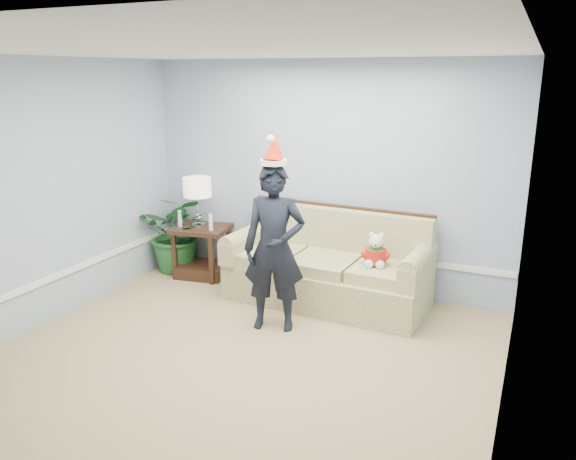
{
  "coord_description": "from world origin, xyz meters",
  "views": [
    {
      "loc": [
        2.33,
        -3.66,
        2.54
      ],
      "look_at": [
        -0.03,
        1.55,
        0.93
      ],
      "focal_mm": 35.0,
      "sensor_mm": 36.0,
      "label": 1
    }
  ],
  "objects_px": {
    "table_lamp": "(197,189)",
    "man": "(274,248)",
    "teddy_bear": "(375,254)",
    "houseplant": "(178,232)",
    "side_table": "(202,257)",
    "sofa": "(329,270)"
  },
  "relations": [
    {
      "from": "sofa",
      "to": "man",
      "type": "height_order",
      "value": "man"
    },
    {
      "from": "table_lamp",
      "to": "man",
      "type": "distance_m",
      "value": 1.88
    },
    {
      "from": "sofa",
      "to": "man",
      "type": "bearing_deg",
      "value": -103.11
    },
    {
      "from": "houseplant",
      "to": "man",
      "type": "distance_m",
      "value": 2.2
    },
    {
      "from": "houseplant",
      "to": "teddy_bear",
      "type": "bearing_deg",
      "value": -6.1
    },
    {
      "from": "sofa",
      "to": "teddy_bear",
      "type": "height_order",
      "value": "sofa"
    },
    {
      "from": "sofa",
      "to": "teddy_bear",
      "type": "distance_m",
      "value": 0.67
    },
    {
      "from": "table_lamp",
      "to": "sofa",
      "type": "bearing_deg",
      "value": -3.63
    },
    {
      "from": "side_table",
      "to": "teddy_bear",
      "type": "xyz_separation_m",
      "value": [
        2.34,
        -0.24,
        0.43
      ]
    },
    {
      "from": "table_lamp",
      "to": "houseplant",
      "type": "bearing_deg",
      "value": 174.45
    },
    {
      "from": "side_table",
      "to": "houseplant",
      "type": "xyz_separation_m",
      "value": [
        -0.4,
        0.06,
        0.26
      ]
    },
    {
      "from": "man",
      "to": "teddy_bear",
      "type": "relative_size",
      "value": 4.56
    },
    {
      "from": "side_table",
      "to": "houseplant",
      "type": "bearing_deg",
      "value": 172.14
    },
    {
      "from": "houseplant",
      "to": "teddy_bear",
      "type": "height_order",
      "value": "houseplant"
    },
    {
      "from": "side_table",
      "to": "man",
      "type": "distance_m",
      "value": 1.9
    },
    {
      "from": "table_lamp",
      "to": "man",
      "type": "bearing_deg",
      "value": -32.95
    },
    {
      "from": "table_lamp",
      "to": "side_table",
      "type": "bearing_deg",
      "value": -23.92
    },
    {
      "from": "sofa",
      "to": "teddy_bear",
      "type": "relative_size",
      "value": 6.13
    },
    {
      "from": "side_table",
      "to": "houseplant",
      "type": "distance_m",
      "value": 0.48
    },
    {
      "from": "side_table",
      "to": "table_lamp",
      "type": "xyz_separation_m",
      "value": [
        -0.05,
        0.02,
        0.88
      ]
    },
    {
      "from": "side_table",
      "to": "man",
      "type": "relative_size",
      "value": 0.45
    },
    {
      "from": "houseplant",
      "to": "man",
      "type": "xyz_separation_m",
      "value": [
        1.91,
        -1.04,
        0.33
      ]
    }
  ]
}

